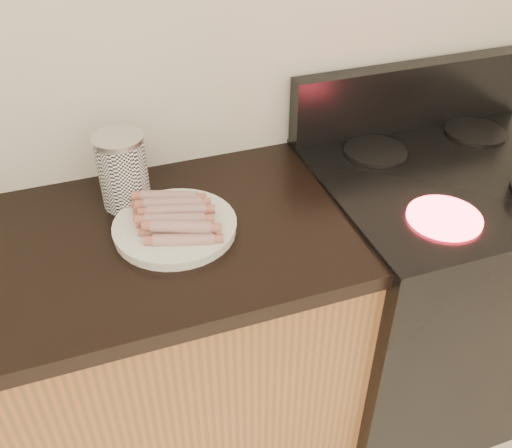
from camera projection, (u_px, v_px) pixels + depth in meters
name	position (u px, v px, depth m)	size (l,w,h in m)	color
wall_back	(136.00, 22.00, 1.35)	(4.00, 0.04, 2.60)	silver
stove	(430.00, 292.00, 1.83)	(0.76, 0.65, 0.91)	black
stove_panel	(411.00, 96.00, 1.71)	(0.76, 0.06, 0.20)	black
burner_near_left	(444.00, 218.00, 1.38)	(0.18, 0.18, 0.01)	#FF1E2D
burner_far_left	(375.00, 151.00, 1.63)	(0.18, 0.18, 0.01)	black
burner_far_right	(475.00, 132.00, 1.72)	(0.18, 0.18, 0.01)	black
main_plate	(175.00, 228.00, 1.35)	(0.29, 0.29, 0.02)	white
hotdog_pile	(174.00, 216.00, 1.33)	(0.14, 0.23, 0.05)	brown
canister	(123.00, 171.00, 1.39)	(0.12, 0.12, 0.19)	silver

